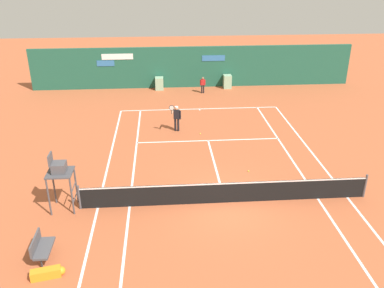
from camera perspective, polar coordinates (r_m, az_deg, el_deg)
name	(u,v)px	position (r m, az deg, el deg)	size (l,w,h in m)	color
ground_plane	(223,195)	(17.89, 4.38, -7.14)	(80.00, 80.00, 0.01)	#B25633
tennis_net	(226,192)	(17.14, 4.71, -6.70)	(12.10, 0.10, 1.07)	#4C4C51
sponsor_back_wall	(193,68)	(32.48, 0.17, 10.62)	(25.00, 1.02, 3.17)	#1E5642
umpire_chair	(59,172)	(16.94, -18.03, -3.74)	(1.00, 1.00, 2.50)	#47474C
player_bench	(41,246)	(15.09, -20.35, -13.27)	(0.54, 1.17, 0.88)	#38383D
equipment_bag	(49,273)	(14.50, -19.36, -16.63)	(1.09, 0.48, 0.32)	orange
player_on_baseline	(176,116)	(23.94, -2.18, 3.89)	(0.70, 0.64, 1.78)	black
ball_kid_right_post	(203,84)	(31.10, 1.51, 8.39)	(0.41, 0.17, 1.24)	black
tennis_ball_mid_court	(200,134)	(23.81, 1.16, 1.46)	(0.07, 0.07, 0.07)	#CCE033
tennis_ball_near_service_line	(248,171)	(19.86, 7.90, -3.76)	(0.07, 0.07, 0.07)	#CCE033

